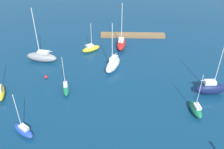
{
  "coord_description": "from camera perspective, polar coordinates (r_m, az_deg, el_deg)",
  "views": [
    {
      "loc": [
        -1.24,
        50.26,
        32.9
      ],
      "look_at": [
        0.0,
        5.09,
        1.5
      ],
      "focal_mm": 40.61,
      "sensor_mm": 36.0,
      "label": 1
    }
  ],
  "objects": [
    {
      "name": "mooring_buoy_red",
      "position": [
        58.14,
        -14.63,
        -0.52
      ],
      "size": [
        0.72,
        0.72,
        0.72
      ],
      "primitive_type": "sphere",
      "color": "red",
      "rests_on": "water"
    },
    {
      "name": "sailboat_gray_along_channel",
      "position": [
        64.21,
        -15.53,
        3.9
      ],
      "size": [
        7.92,
        3.66,
        13.48
      ],
      "rotation": [
        0.0,
        0.0,
        6.11
      ],
      "color": "gray",
      "rests_on": "water"
    },
    {
      "name": "sailboat_red_center_basin",
      "position": [
        68.23,
        2.09,
        7.07
      ],
      "size": [
        2.82,
        7.2,
        11.96
      ],
      "rotation": [
        0.0,
        0.0,
        4.63
      ],
      "color": "red",
      "rests_on": "water"
    },
    {
      "name": "sailboat_blue_near_pier",
      "position": [
        46.23,
        -19.32,
        -11.75
      ],
      "size": [
        4.78,
        4.12,
        8.41
      ],
      "rotation": [
        0.0,
        0.0,
        5.65
      ],
      "color": "#2347B2",
      "rests_on": "water"
    },
    {
      "name": "sailboat_yellow_by_breakwater",
      "position": [
        55.74,
        -23.9,
        -3.6
      ],
      "size": [
        3.55,
        5.78,
        10.49
      ],
      "rotation": [
        0.0,
        0.0,
        5.06
      ],
      "color": "yellow",
      "rests_on": "water"
    },
    {
      "name": "water",
      "position": [
        60.08,
        0.13,
        1.59
      ],
      "size": [
        160.0,
        160.0,
        0.0
      ],
      "primitive_type": "plane",
      "color": "navy",
      "rests_on": "ground"
    },
    {
      "name": "sailboat_white_far_south",
      "position": [
        58.81,
        0.19,
        2.28
      ],
      "size": [
        4.45,
        6.69,
        11.66
      ],
      "rotation": [
        0.0,
        0.0,
        1.18
      ],
      "color": "white",
      "rests_on": "water"
    },
    {
      "name": "sailboat_green_inner_mooring",
      "position": [
        53.17,
        -10.36,
        -3.08
      ],
      "size": [
        2.19,
        4.68,
        8.4
      ],
      "rotation": [
        0.0,
        0.0,
        1.78
      ],
      "color": "#19724C",
      "rests_on": "water"
    },
    {
      "name": "pier_dock",
      "position": [
        74.54,
        4.68,
        8.82
      ],
      "size": [
        18.55,
        2.41,
        0.79
      ],
      "primitive_type": "cube",
      "color": "olive",
      "rests_on": "ground"
    },
    {
      "name": "sailboat_green_mid_basin",
      "position": [
        49.78,
        18.33,
        -7.39
      ],
      "size": [
        2.26,
        4.83,
        8.41
      ],
      "rotation": [
        0.0,
        0.0,
        4.86
      ],
      "color": "#19724C",
      "rests_on": "water"
    },
    {
      "name": "sailboat_yellow_outer_mooring",
      "position": [
        66.54,
        -4.76,
        5.86
      ],
      "size": [
        5.06,
        4.15,
        7.89
      ],
      "rotation": [
        0.0,
        0.0,
        3.73
      ],
      "color": "yellow",
      "rests_on": "water"
    },
    {
      "name": "sailboat_navy_far_north",
      "position": [
        55.07,
        21.36,
        -2.89
      ],
      "size": [
        6.44,
        2.6,
        11.94
      ],
      "rotation": [
        0.0,
        0.0,
        3.22
      ],
      "color": "#141E4C",
      "rests_on": "water"
    }
  ]
}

